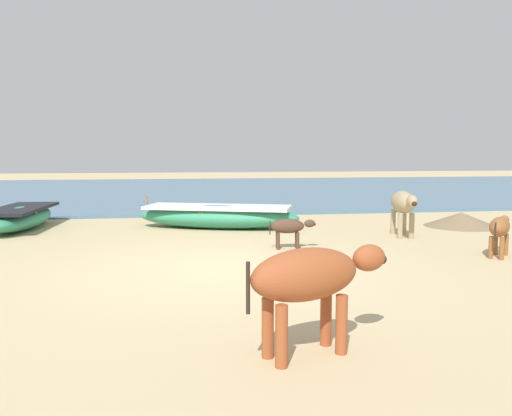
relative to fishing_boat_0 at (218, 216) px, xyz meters
name	(u,v)px	position (x,y,z in m)	size (l,w,h in m)	color
ground	(216,269)	(-0.38, -4.25, -0.29)	(80.00, 80.00, 0.00)	tan
sea_water	(188,190)	(-0.38, 12.24, -0.25)	(60.00, 20.00, 0.08)	slate
fishing_boat_0	(218,216)	(0.00, 0.00, 0.00)	(3.99, 2.29, 0.74)	#338C66
fishing_boat_1	(20,217)	(-4.55, 0.53, -0.01)	(1.24, 3.13, 0.72)	#338C66
cow_adult_dun	(403,204)	(3.75, -1.87, 0.40)	(0.62, 1.48, 0.97)	tan
calf_near_brown	(500,228)	(4.45, -4.09, 0.20)	(0.86, 0.89, 0.69)	brown
calf_far_dark	(289,227)	(1.08, -2.82, 0.11)	(0.86, 0.30, 0.56)	#4C3323
cow_second_adult_rust	(311,278)	(0.16, -7.70, 0.39)	(1.43, 0.76, 0.95)	#9E4C28
debris_pile_0	(461,219)	(5.82, -0.65, -0.12)	(1.74, 1.74, 0.34)	#7A6647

